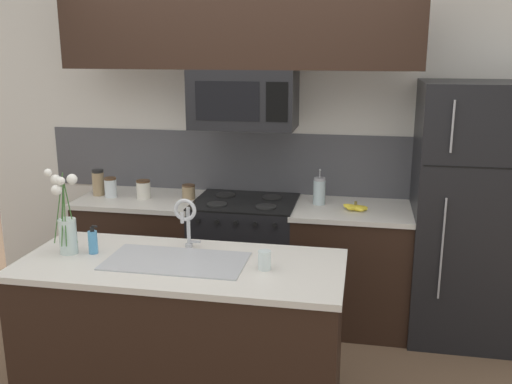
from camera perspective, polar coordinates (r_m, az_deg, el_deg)
name	(u,v)px	position (r m, az deg, el deg)	size (l,w,h in m)	color
ground_plane	(217,377)	(3.83, -3.95, -17.97)	(10.00, 10.00, 0.00)	brown
rear_partition	(292,144)	(4.49, 3.64, 4.83)	(5.20, 0.10, 2.60)	silver
splash_band	(253,163)	(4.51, -0.26, 2.96)	(3.38, 0.01, 0.48)	#4C4C51
back_counter_left	(144,252)	(4.64, -11.18, -5.93)	(0.92, 0.65, 0.91)	black
back_counter_right	(350,267)	(4.32, 9.41, -7.38)	(0.86, 0.65, 0.91)	black
stove_range	(245,259)	(4.40, -1.07, -6.69)	(0.76, 0.64, 0.93)	black
microwave	(244,99)	(4.10, -1.21, 9.30)	(0.74, 0.40, 0.42)	black
upper_cabinet_band	(238,24)	(4.07, -1.78, 16.42)	(2.49, 0.34, 0.60)	black
refrigerator	(475,214)	(4.27, 21.09, -2.03)	(0.86, 0.74, 1.82)	black
storage_jar_tall	(98,183)	(4.62, -15.50, 0.92)	(0.09, 0.09, 0.20)	#997F5B
storage_jar_medium	(111,187)	(4.54, -14.34, 0.45)	(0.09, 0.09, 0.15)	silver
storage_jar_short	(143,189)	(4.45, -11.19, 0.27)	(0.11, 0.11, 0.14)	silver
storage_jar_squat	(189,192)	(4.38, -6.76, 0.01)	(0.10, 0.10, 0.11)	#997F5B
banana_bunch	(355,207)	(4.11, 9.91, -1.54)	(0.19, 0.12, 0.07)	yellow
french_press	(319,191)	(4.22, 6.35, 0.09)	(0.09, 0.09, 0.27)	silver
island_counter	(183,338)	(3.33, -7.30, -14.25)	(1.77, 0.75, 0.91)	black
kitchen_sink	(176,273)	(3.17, -7.97, -8.07)	(0.76, 0.40, 0.16)	#ADAFB5
sink_faucet	(186,216)	(3.26, -7.02, -2.44)	(0.14, 0.14, 0.31)	#B7BABF
dish_soap_bottle	(93,242)	(3.34, -15.99, -4.80)	(0.06, 0.05, 0.16)	#4C93C6
drinking_glass	(265,260)	(3.00, 0.87, -6.82)	(0.07, 0.07, 0.10)	silver
flower_vase	(66,226)	(3.35, -18.43, -3.24)	(0.17, 0.15, 0.49)	silver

